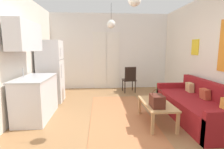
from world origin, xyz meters
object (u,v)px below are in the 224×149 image
bamboo_vase (156,97)px  refrigerator (51,71)px  handbag (157,101)px  pendant_lamp_far (111,24)px  couch (197,107)px  coffee_table (157,105)px  accent_chair (129,78)px  pendant_lamp_near (134,0)px

bamboo_vase → refrigerator: size_ratio=0.22×
handbag → pendant_lamp_far: bearing=109.2°
couch → coffee_table: couch is taller
refrigerator → pendant_lamp_far: (1.71, 0.12, 1.32)m
refrigerator → accent_chair: (2.38, 0.79, -0.37)m
bamboo_vase → accent_chair: 2.32m
refrigerator → bamboo_vase: bearing=-31.1°
coffee_table → couch: bearing=8.9°
pendant_lamp_near → couch: bearing=18.7°
coffee_table → pendant_lamp_far: (-0.79, 1.75, 1.80)m
coffee_table → handbag: 0.32m
pendant_lamp_far → pendant_lamp_near: bearing=-84.0°
accent_chair → refrigerator: bearing=13.0°
refrigerator → pendant_lamp_near: size_ratio=2.94×
coffee_table → accent_chair: bearing=92.8°
couch → accent_chair: accent_chair is taller
bamboo_vase → accent_chair: (-0.14, 2.32, -0.03)m
coffee_table → pendant_lamp_near: (-0.56, -0.37, 1.89)m
couch → accent_chair: size_ratio=2.44×
coffee_table → accent_chair: 2.44m
accent_chair → handbag: bearing=85.3°
handbag → refrigerator: (-2.41, 1.89, 0.31)m
couch → handbag: bearing=-158.8°
accent_chair → coffee_table: bearing=87.4°
handbag → pendant_lamp_near: pendant_lamp_near is taller
handbag → pendant_lamp_near: 1.79m
accent_chair → pendant_lamp_far: bearing=39.9°
bamboo_vase → pendant_lamp_near: bearing=-140.9°
couch → pendant_lamp_far: 3.04m
couch → coffee_table: 0.97m
couch → coffee_table: size_ratio=2.11×
bamboo_vase → accent_chair: accent_chair is taller
accent_chair → pendant_lamp_near: 3.34m
couch → pendant_lamp_far: size_ratio=3.14×
coffee_table → accent_chair: (-0.12, 2.43, 0.11)m
bamboo_vase → refrigerator: (-2.52, 1.52, 0.34)m
couch → handbag: couch is taller
couch → handbag: size_ratio=6.30×
refrigerator → pendant_lamp_far: size_ratio=2.50×
refrigerator → pendant_lamp_near: pendant_lamp_near is taller
coffee_table → refrigerator: refrigerator is taller
bamboo_vase → coffee_table: bearing=-102.1°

